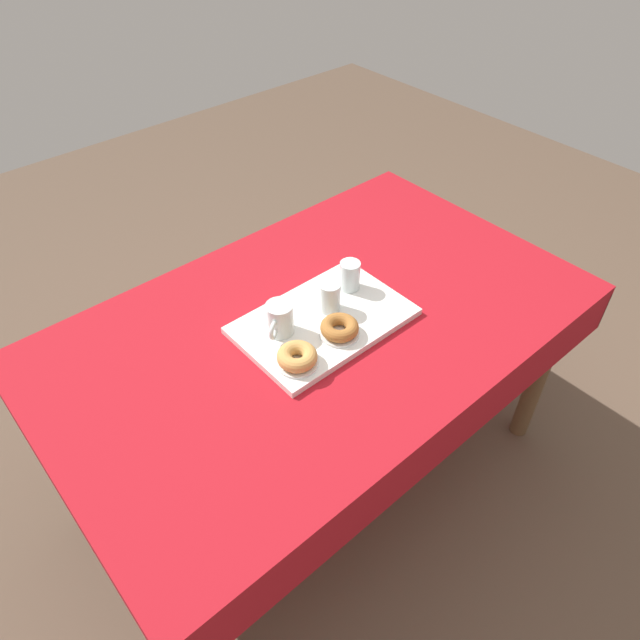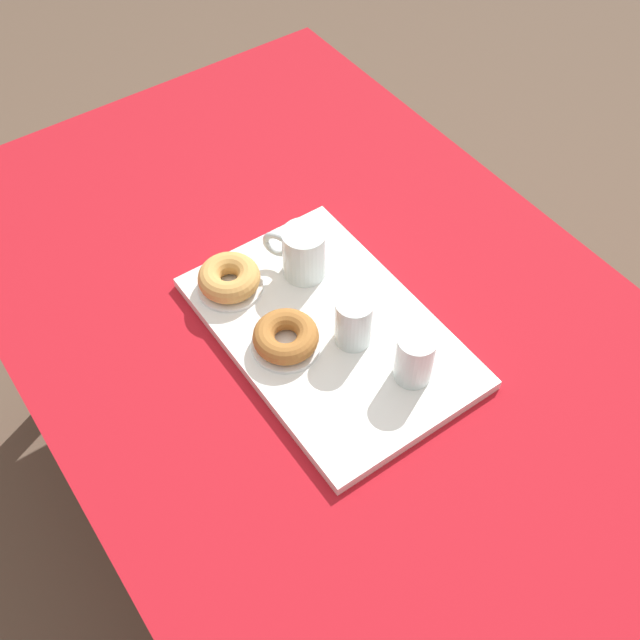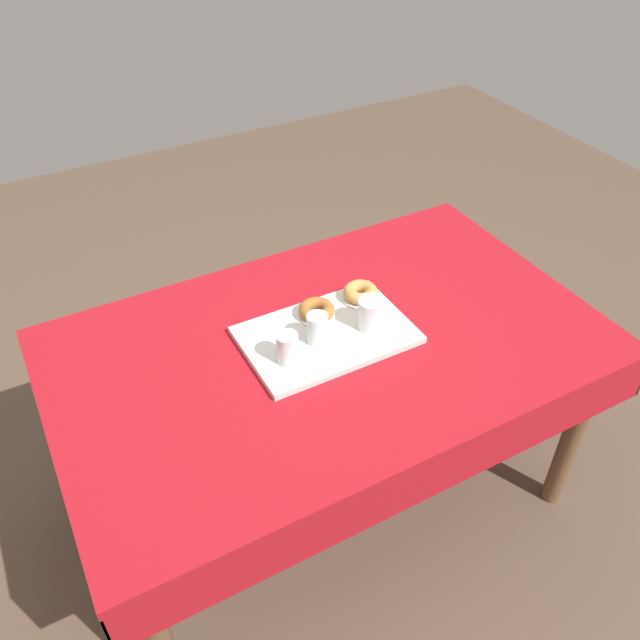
# 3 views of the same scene
# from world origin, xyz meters

# --- Properties ---
(ground_plane) EXTENTS (6.00, 6.00, 0.00)m
(ground_plane) POSITION_xyz_m (0.00, 0.00, 0.00)
(ground_plane) COLOR brown
(dining_table) EXTENTS (1.55, 0.95, 0.72)m
(dining_table) POSITION_xyz_m (0.00, 0.00, 0.63)
(dining_table) COLOR #A8141E
(dining_table) RESTS_ON ground
(serving_tray) EXTENTS (0.48, 0.31, 0.02)m
(serving_tray) POSITION_xyz_m (-0.00, 0.02, 0.73)
(serving_tray) COLOR white
(serving_tray) RESTS_ON dining_table
(tea_mug_left) EXTENTS (0.10, 0.08, 0.09)m
(tea_mug_left) POSITION_xyz_m (0.12, -0.02, 0.78)
(tea_mug_left) COLOR silver
(tea_mug_left) RESTS_ON serving_tray
(water_glass_near) EXTENTS (0.06, 0.06, 0.09)m
(water_glass_near) POSITION_xyz_m (-0.15, -0.03, 0.78)
(water_glass_near) COLOR silver
(water_glass_near) RESTS_ON serving_tray
(water_glass_far) EXTENTS (0.06, 0.06, 0.09)m
(water_glass_far) POSITION_xyz_m (-0.04, -0.00, 0.78)
(water_glass_far) COLOR silver
(water_glass_far) RESTS_ON serving_tray
(donut_plate_left) EXTENTS (0.11, 0.11, 0.01)m
(donut_plate_left) POSITION_xyz_m (0.01, 0.10, 0.74)
(donut_plate_left) COLOR white
(donut_plate_left) RESTS_ON serving_tray
(sugar_donut_left) EXTENTS (0.10, 0.10, 0.04)m
(sugar_donut_left) POSITION_xyz_m (0.01, 0.10, 0.76)
(sugar_donut_left) COLOR #A3662D
(sugar_donut_left) RESTS_ON donut_plate_left
(donut_plate_right) EXTENTS (0.11, 0.11, 0.01)m
(donut_plate_right) POSITION_xyz_m (0.16, 0.10, 0.74)
(donut_plate_right) COLOR white
(donut_plate_right) RESTS_ON serving_tray
(sugar_donut_right) EXTENTS (0.10, 0.10, 0.04)m
(sugar_donut_right) POSITION_xyz_m (0.16, 0.10, 0.77)
(sugar_donut_right) COLOR tan
(sugar_donut_right) RESTS_ON donut_plate_right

